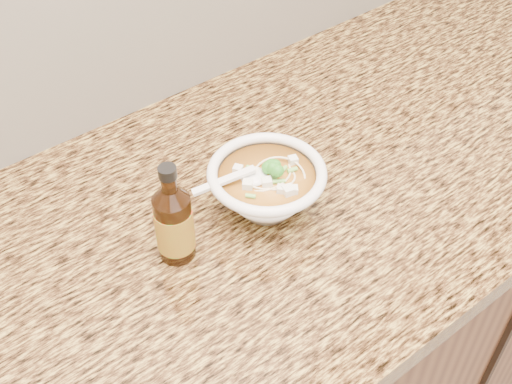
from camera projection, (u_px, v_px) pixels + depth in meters
counter_slab at (152, 263)px, 0.92m from camera, size 4.00×0.68×0.04m
soup_bowl at (266, 188)px, 0.95m from camera, size 0.20×0.18×0.10m
hot_sauce_bottle at (174, 223)px, 0.87m from camera, size 0.06×0.06×0.16m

